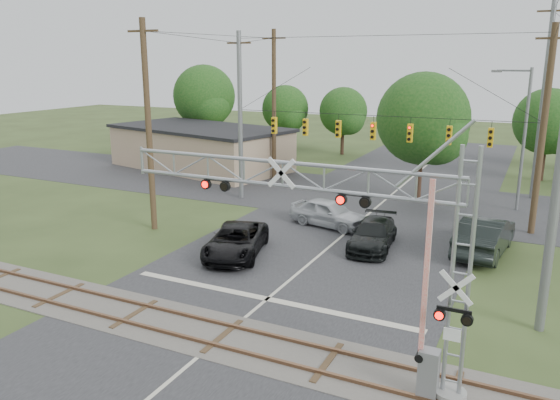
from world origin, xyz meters
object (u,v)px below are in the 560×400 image
at_px(commercial_building, 200,147).
at_px(crossing_gantry, 345,234).
at_px(traffic_signal_span, 387,126).
at_px(car_dark, 373,234).
at_px(sedan_silver, 329,213).
at_px(pickup_black, 236,241).
at_px(streetlight, 522,132).

bearing_deg(commercial_building, crossing_gantry, -36.28).
relative_size(traffic_signal_span, commercial_building, 1.09).
distance_m(car_dark, sedan_silver, 4.35).
distance_m(sedan_silver, commercial_building, 20.73).
xyz_separation_m(pickup_black, commercial_building, (-14.56, 18.54, 1.15)).
height_order(car_dark, sedan_silver, sedan_silver).
relative_size(traffic_signal_span, sedan_silver, 4.04).
distance_m(crossing_gantry, streetlight, 23.60).
distance_m(car_dark, commercial_building, 25.07).
bearing_deg(sedan_silver, pickup_black, 172.61).
distance_m(crossing_gantry, sedan_silver, 16.26).
bearing_deg(streetlight, traffic_signal_span, -146.28).
bearing_deg(car_dark, commercial_building, 138.58).
height_order(sedan_silver, streetlight, streetlight).
xyz_separation_m(crossing_gantry, sedan_silver, (-6.00, 14.62, -3.82)).
relative_size(car_dark, sedan_silver, 1.05).
xyz_separation_m(traffic_signal_span, car_dark, (1.18, -6.37, -4.93)).
bearing_deg(traffic_signal_span, sedan_silver, -121.41).
distance_m(pickup_black, commercial_building, 23.60).
distance_m(traffic_signal_span, car_dark, 8.14).
bearing_deg(sedan_silver, streetlight, -35.63).
relative_size(crossing_gantry, car_dark, 2.26).
distance_m(car_dark, streetlight, 13.64).
bearing_deg(traffic_signal_span, streetlight, 33.72).
relative_size(sedan_silver, commercial_building, 0.27).
bearing_deg(sedan_silver, crossing_gantry, -145.18).
relative_size(crossing_gantry, streetlight, 1.24).
bearing_deg(pickup_black, commercial_building, 112.02).
height_order(pickup_black, streetlight, streetlight).
relative_size(commercial_building, streetlight, 1.94).
relative_size(pickup_black, car_dark, 1.08).
xyz_separation_m(pickup_black, streetlight, (12.12, 15.41, 4.36)).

